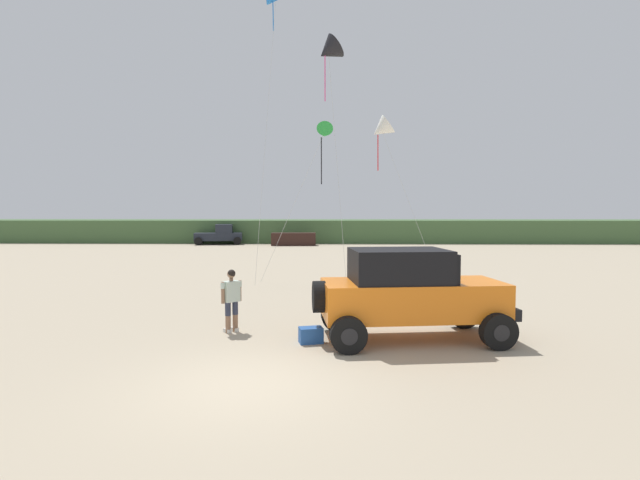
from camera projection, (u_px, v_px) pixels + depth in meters
name	position (u px, v px, depth m)	size (l,w,h in m)	color
ground_plane	(249.00, 384.00, 8.67)	(220.00, 220.00, 0.00)	tan
dune_ridge	(346.00, 230.00, 51.89)	(90.00, 9.56, 2.33)	#426038
jeep	(409.00, 292.00, 11.65)	(4.96, 2.84, 2.26)	orange
person_watching	(231.00, 297.00, 12.38)	(0.48, 0.47, 1.67)	#8C664C
cooler_box	(311.00, 335.00, 11.40)	(0.56, 0.36, 0.38)	#23519E
distant_pickup	(220.00, 235.00, 46.43)	(4.86, 3.09, 1.98)	#1E232D
distant_sedan	(293.00, 239.00, 45.07)	(4.20, 1.70, 1.20)	black
kite_purple_stunt	(328.00, 51.00, 21.34)	(1.58, 3.61, 11.35)	black
kite_red_delta	(381.00, 129.00, 23.17)	(3.20, 2.87, 8.07)	white
kite_pink_ribbon	(324.00, 133.00, 22.12)	(3.36, 2.07, 7.47)	green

